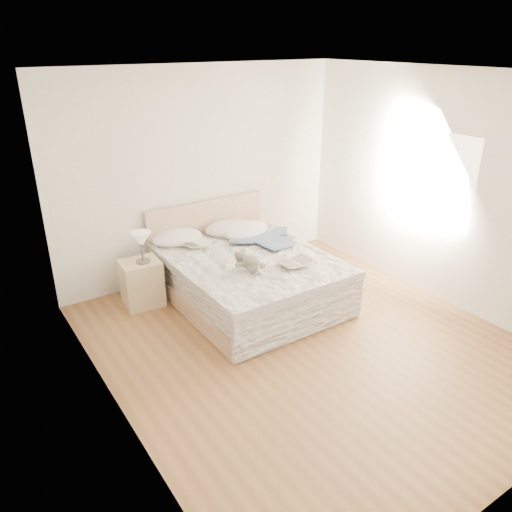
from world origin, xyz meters
name	(u,v)px	position (x,y,z in m)	size (l,w,h in m)	color
floor	(308,344)	(0.00, 0.00, 0.00)	(4.00, 4.50, 0.00)	brown
ceiling	(321,73)	(0.00, 0.00, 2.70)	(4.00, 4.50, 0.00)	white
wall_back	(202,174)	(0.00, 2.25, 1.35)	(4.00, 0.02, 2.70)	silver
wall_left	(107,275)	(-2.00, 0.00, 1.35)	(0.02, 4.50, 2.70)	silver
wall_right	(448,191)	(2.00, 0.00, 1.35)	(0.02, 4.50, 2.70)	silver
window	(427,177)	(1.99, 0.30, 1.45)	(0.02, 1.30, 1.10)	white
bed	(247,276)	(0.00, 1.19, 0.31)	(1.72, 2.14, 1.00)	tan
nightstand	(142,283)	(-1.11, 1.79, 0.28)	(0.45, 0.40, 0.56)	tan
table_lamp	(141,241)	(-1.08, 1.75, 0.83)	(0.28, 0.28, 0.37)	#48433E
pillow_left	(177,238)	(-0.50, 2.05, 0.64)	(0.66, 0.46, 0.20)	white
pillow_middle	(229,228)	(0.22, 1.99, 0.64)	(0.66, 0.46, 0.20)	silver
pillow_right	(246,230)	(0.37, 1.79, 0.64)	(0.68, 0.47, 0.20)	white
blouse	(270,240)	(0.45, 1.34, 0.63)	(0.61, 0.65, 0.02)	#374F6E
photo_book	(197,244)	(-0.38, 1.73, 0.63)	(0.32, 0.22, 0.02)	silver
childrens_book	(295,262)	(0.30, 0.63, 0.63)	(0.40, 0.27, 0.03)	beige
teddy_bear	(251,267)	(-0.22, 0.77, 0.65)	(0.23, 0.33, 0.17)	#6A6253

